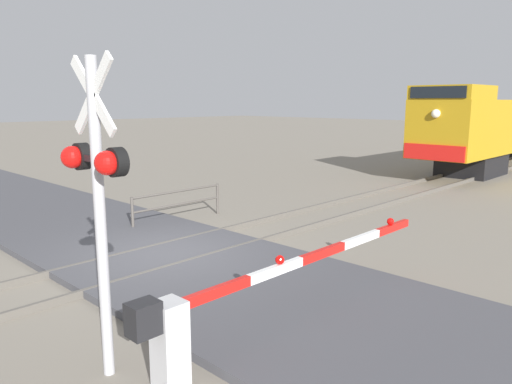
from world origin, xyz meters
TOP-DOWN VIEW (x-y plane):
  - ground_plane at (0.00, 0.00)m, footprint 160.00×160.00m
  - rail_track_left at (-0.72, 0.00)m, footprint 0.08×80.00m
  - rail_track_right at (0.72, 0.00)m, footprint 0.08×80.00m
  - road_surface at (0.00, 0.00)m, footprint 36.00×4.62m
  - locomotive at (0.00, 22.56)m, footprint 2.72×19.05m
  - crossing_signal at (3.30, -3.25)m, footprint 1.18×0.33m
  - crossing_gate at (4.13, -1.93)m, footprint 0.36×6.45m
  - guard_railing at (-2.56, 2.28)m, footprint 0.08×3.11m

SIDE VIEW (x-z plane):
  - ground_plane at x=0.00m, z-range 0.00..0.00m
  - road_surface at x=0.00m, z-range 0.00..0.14m
  - rail_track_left at x=-0.72m, z-range 0.00..0.15m
  - rail_track_right at x=0.72m, z-range 0.00..0.15m
  - guard_railing at x=-2.56m, z-range 0.15..1.10m
  - crossing_gate at x=4.13m, z-range 0.16..1.39m
  - locomotive at x=0.00m, z-range 0.09..4.22m
  - crossing_signal at x=3.30m, z-range 0.48..4.49m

